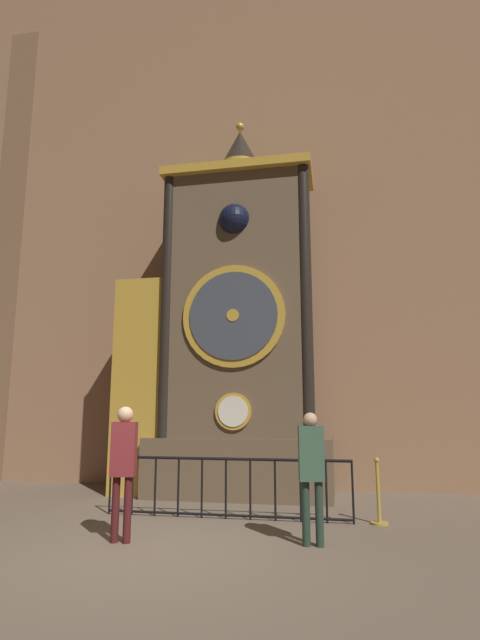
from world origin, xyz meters
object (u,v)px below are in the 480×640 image
object	(u,v)px
clock_tower	(226,333)
stanchion_post	(379,502)
visitor_far	(311,465)
visitor_near	(124,458)

from	to	relation	value
clock_tower	stanchion_post	distance (m)	4.88
visitor_far	clock_tower	bearing A→B (deg)	109.66
clock_tower	stanchion_post	size ratio (longest dim) A/B	8.35
visitor_near	stanchion_post	world-z (taller)	visitor_near
clock_tower	stanchion_post	bearing A→B (deg)	-35.31
clock_tower	visitor_near	world-z (taller)	clock_tower
visitor_near	stanchion_post	bearing A→B (deg)	15.76
clock_tower	visitor_far	world-z (taller)	clock_tower
clock_tower	stanchion_post	world-z (taller)	clock_tower
visitor_far	visitor_near	bearing A→B (deg)	177.49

